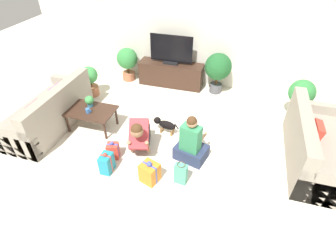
{
  "coord_description": "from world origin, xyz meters",
  "views": [
    {
      "loc": [
        1.0,
        -3.35,
        3.24
      ],
      "look_at": [
        -0.03,
        0.1,
        0.45
      ],
      "focal_mm": 28.0,
      "sensor_mm": 36.0,
      "label": 1
    }
  ],
  "objects_px": {
    "tv": "(171,51)",
    "potted_plant_corner_left": "(90,80)",
    "tabletop_plant": "(89,101)",
    "gift_bag_a": "(181,174)",
    "sofa_left": "(50,113)",
    "tv_console": "(171,74)",
    "gift_box_c": "(113,150)",
    "gift_box_a": "(107,163)",
    "potted_plant_back_left": "(127,61)",
    "coffee_table": "(91,112)",
    "potted_plant_corner_right": "(301,94)",
    "sofa_right": "(315,147)",
    "person_sitting": "(191,144)",
    "gift_box_b": "(150,173)",
    "mug": "(88,111)",
    "person_kneeling": "(140,135)",
    "dog": "(165,124)",
    "potted_plant_back_right": "(218,68)"
  },
  "relations": [
    {
      "from": "gift_box_a",
      "to": "gift_box_c",
      "type": "bearing_deg",
      "value": 98.52
    },
    {
      "from": "tv_console",
      "to": "potted_plant_back_left",
      "type": "bearing_deg",
      "value": -177.46
    },
    {
      "from": "person_kneeling",
      "to": "sofa_right",
      "type": "bearing_deg",
      "value": -4.1
    },
    {
      "from": "potted_plant_corner_right",
      "to": "gift_box_b",
      "type": "height_order",
      "value": "potted_plant_corner_right"
    },
    {
      "from": "tv",
      "to": "person_kneeling",
      "type": "xyz_separation_m",
      "value": [
        0.16,
        -2.51,
        -0.52
      ]
    },
    {
      "from": "sofa_right",
      "to": "potted_plant_corner_left",
      "type": "height_order",
      "value": "sofa_right"
    },
    {
      "from": "person_sitting",
      "to": "tv",
      "type": "bearing_deg",
      "value": -52.05
    },
    {
      "from": "tv",
      "to": "dog",
      "type": "xyz_separation_m",
      "value": [
        0.42,
        -1.89,
        -0.68
      ]
    },
    {
      "from": "potted_plant_corner_left",
      "to": "gift_box_b",
      "type": "bearing_deg",
      "value": -43.59
    },
    {
      "from": "gift_box_b",
      "to": "gift_bag_a",
      "type": "distance_m",
      "value": 0.48
    },
    {
      "from": "person_kneeling",
      "to": "gift_box_a",
      "type": "distance_m",
      "value": 0.72
    },
    {
      "from": "sofa_right",
      "to": "tabletop_plant",
      "type": "xyz_separation_m",
      "value": [
        -4.08,
        -0.11,
        0.23
      ]
    },
    {
      "from": "tv_console",
      "to": "gift_box_c",
      "type": "bearing_deg",
      "value": -94.89
    },
    {
      "from": "potted_plant_back_right",
      "to": "gift_box_c",
      "type": "distance_m",
      "value": 3.1
    },
    {
      "from": "coffee_table",
      "to": "mug",
      "type": "relative_size",
      "value": 7.62
    },
    {
      "from": "coffee_table",
      "to": "potted_plant_corner_left",
      "type": "height_order",
      "value": "potted_plant_corner_left"
    },
    {
      "from": "tv",
      "to": "gift_box_a",
      "type": "xyz_separation_m",
      "value": [
        -0.19,
        -3.12,
        -0.71
      ]
    },
    {
      "from": "tv",
      "to": "potted_plant_back_right",
      "type": "bearing_deg",
      "value": -2.54
    },
    {
      "from": "tv_console",
      "to": "potted_plant_back_left",
      "type": "height_order",
      "value": "potted_plant_back_left"
    },
    {
      "from": "tv",
      "to": "gift_box_a",
      "type": "bearing_deg",
      "value": -93.49
    },
    {
      "from": "person_kneeling",
      "to": "potted_plant_back_left",
      "type": "bearing_deg",
      "value": 101.81
    },
    {
      "from": "potted_plant_corner_right",
      "to": "sofa_right",
      "type": "bearing_deg",
      "value": -83.52
    },
    {
      "from": "gift_box_b",
      "to": "mug",
      "type": "bearing_deg",
      "value": 150.24
    },
    {
      "from": "tv",
      "to": "gift_box_a",
      "type": "distance_m",
      "value": 3.2
    },
    {
      "from": "potted_plant_corner_left",
      "to": "dog",
      "type": "bearing_deg",
      "value": -22.99
    },
    {
      "from": "coffee_table",
      "to": "tv",
      "type": "bearing_deg",
      "value": 65.28
    },
    {
      "from": "sofa_left",
      "to": "tv_console",
      "type": "xyz_separation_m",
      "value": [
        1.8,
        2.33,
        -0.03
      ]
    },
    {
      "from": "tv_console",
      "to": "gift_bag_a",
      "type": "height_order",
      "value": "tv_console"
    },
    {
      "from": "dog",
      "to": "gift_box_c",
      "type": "distance_m",
      "value": 1.11
    },
    {
      "from": "sofa_right",
      "to": "tabletop_plant",
      "type": "bearing_deg",
      "value": 91.54
    },
    {
      "from": "sofa_right",
      "to": "person_sitting",
      "type": "bearing_deg",
      "value": 104.94
    },
    {
      "from": "tabletop_plant",
      "to": "gift_box_a",
      "type": "bearing_deg",
      "value": -51.57
    },
    {
      "from": "coffee_table",
      "to": "tv_console",
      "type": "height_order",
      "value": "tv_console"
    },
    {
      "from": "sofa_left",
      "to": "gift_box_c",
      "type": "relative_size",
      "value": 5.68
    },
    {
      "from": "tv",
      "to": "gift_bag_a",
      "type": "xyz_separation_m",
      "value": [
        1.02,
        -3.01,
        -0.69
      ]
    },
    {
      "from": "gift_bag_a",
      "to": "sofa_right",
      "type": "bearing_deg",
      "value": 28.62
    },
    {
      "from": "potted_plant_back_left",
      "to": "sofa_right",
      "type": "bearing_deg",
      "value": -24.16
    },
    {
      "from": "sofa_right",
      "to": "coffee_table",
      "type": "bearing_deg",
      "value": 93.3
    },
    {
      "from": "tv",
      "to": "person_kneeling",
      "type": "relative_size",
      "value": 1.22
    },
    {
      "from": "sofa_left",
      "to": "potted_plant_corner_right",
      "type": "bearing_deg",
      "value": 110.31
    },
    {
      "from": "sofa_right",
      "to": "sofa_left",
      "type": "bearing_deg",
      "value": 94.93
    },
    {
      "from": "person_sitting",
      "to": "mug",
      "type": "bearing_deg",
      "value": 8.84
    },
    {
      "from": "potted_plant_back_right",
      "to": "tabletop_plant",
      "type": "bearing_deg",
      "value": -137.9
    },
    {
      "from": "tabletop_plant",
      "to": "gift_bag_a",
      "type": "bearing_deg",
      "value": -25.38
    },
    {
      "from": "person_sitting",
      "to": "dog",
      "type": "relative_size",
      "value": 1.69
    },
    {
      "from": "potted_plant_back_right",
      "to": "tabletop_plant",
      "type": "height_order",
      "value": "potted_plant_back_right"
    },
    {
      "from": "sofa_left",
      "to": "potted_plant_corner_left",
      "type": "bearing_deg",
      "value": 173.56
    },
    {
      "from": "potted_plant_corner_left",
      "to": "person_sitting",
      "type": "height_order",
      "value": "person_sitting"
    },
    {
      "from": "tv_console",
      "to": "dog",
      "type": "relative_size",
      "value": 2.9
    },
    {
      "from": "tv",
      "to": "potted_plant_corner_left",
      "type": "relative_size",
      "value": 1.43
    }
  ]
}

